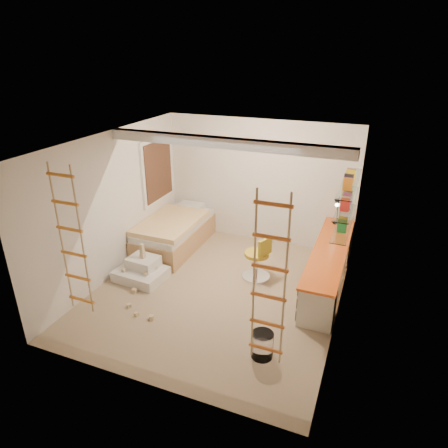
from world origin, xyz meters
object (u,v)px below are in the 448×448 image
at_px(bed, 175,233).
at_px(play_platform, 142,271).
at_px(swivel_chair, 258,263).
at_px(desk, 328,266).

relative_size(bed, play_platform, 2.20).
bearing_deg(swivel_chair, bed, 163.95).
bearing_deg(bed, desk, -6.49).
bearing_deg(bed, play_platform, -88.71).
distance_m(desk, bed, 3.22).
distance_m(swivel_chair, play_platform, 2.11).
distance_m(bed, play_platform, 1.35).
relative_size(swivel_chair, play_platform, 0.94).
relative_size(desk, swivel_chair, 3.28).
xyz_separation_m(swivel_chair, play_platform, (-1.96, -0.76, -0.17)).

